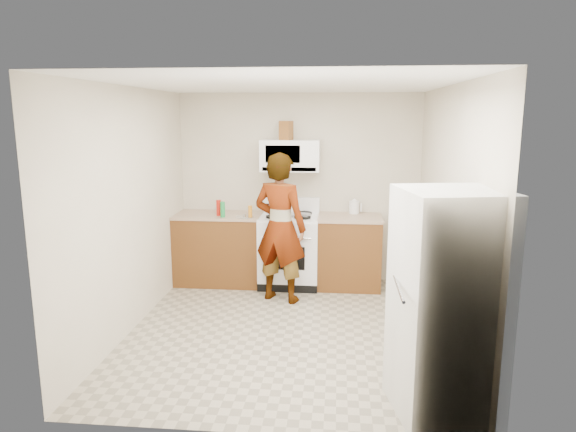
# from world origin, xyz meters

# --- Properties ---
(floor) EXTENTS (3.60, 3.60, 0.00)m
(floor) POSITION_xyz_m (0.00, 0.00, 0.00)
(floor) COLOR gray
(floor) RESTS_ON ground
(back_wall) EXTENTS (3.20, 0.02, 2.50)m
(back_wall) POSITION_xyz_m (0.00, 1.79, 1.25)
(back_wall) COLOR beige
(back_wall) RESTS_ON floor
(right_wall) EXTENTS (0.02, 3.60, 2.50)m
(right_wall) POSITION_xyz_m (1.59, 0.00, 1.25)
(right_wall) COLOR beige
(right_wall) RESTS_ON floor
(cabinet_left) EXTENTS (1.12, 0.62, 0.90)m
(cabinet_left) POSITION_xyz_m (-1.04, 1.49, 0.45)
(cabinet_left) COLOR #593715
(cabinet_left) RESTS_ON floor
(counter_left) EXTENTS (1.14, 0.64, 0.03)m
(counter_left) POSITION_xyz_m (-1.04, 1.49, 0.92)
(counter_left) COLOR gray
(counter_left) RESTS_ON cabinet_left
(cabinet_right) EXTENTS (0.80, 0.62, 0.90)m
(cabinet_right) POSITION_xyz_m (0.68, 1.49, 0.45)
(cabinet_right) COLOR #593715
(cabinet_right) RESTS_ON floor
(counter_right) EXTENTS (0.82, 0.64, 0.03)m
(counter_right) POSITION_xyz_m (0.68, 1.49, 0.92)
(counter_right) COLOR gray
(counter_right) RESTS_ON cabinet_right
(gas_range) EXTENTS (0.76, 0.65, 1.13)m
(gas_range) POSITION_xyz_m (-0.10, 1.48, 0.49)
(gas_range) COLOR white
(gas_range) RESTS_ON floor
(microwave) EXTENTS (0.76, 0.38, 0.40)m
(microwave) POSITION_xyz_m (-0.10, 1.61, 1.70)
(microwave) COLOR white
(microwave) RESTS_ON back_wall
(person) EXTENTS (0.76, 0.63, 1.79)m
(person) POSITION_xyz_m (-0.16, 0.89, 0.90)
(person) COLOR tan
(person) RESTS_ON floor
(fridge) EXTENTS (0.83, 0.83, 1.70)m
(fridge) POSITION_xyz_m (1.32, -1.36, 0.85)
(fridge) COLOR silver
(fridge) RESTS_ON floor
(kettle) EXTENTS (0.17, 0.17, 0.16)m
(kettle) POSITION_xyz_m (0.74, 1.70, 1.02)
(kettle) COLOR white
(kettle) RESTS_ON counter_right
(jug) EXTENTS (0.18, 0.18, 0.24)m
(jug) POSITION_xyz_m (-0.15, 1.57, 2.02)
(jug) COLOR brown
(jug) RESTS_ON microwave
(saucepan) EXTENTS (0.25, 0.25, 0.11)m
(saucepan) POSITION_xyz_m (-0.28, 1.64, 1.01)
(saucepan) COLOR silver
(saucepan) RESTS_ON gas_range
(tray) EXTENTS (0.28, 0.22, 0.05)m
(tray) POSITION_xyz_m (0.04, 1.40, 0.96)
(tray) COLOR silver
(tray) RESTS_ON gas_range
(bottle_spray) EXTENTS (0.07, 0.07, 0.20)m
(bottle_spray) POSITION_xyz_m (-1.01, 1.38, 1.04)
(bottle_spray) COLOR #B8180D
(bottle_spray) RESTS_ON counter_left
(bottle_hot_sauce) EXTENTS (0.05, 0.05, 0.15)m
(bottle_hot_sauce) POSITION_xyz_m (-0.58, 1.29, 1.01)
(bottle_hot_sauce) COLOR orange
(bottle_hot_sauce) RESTS_ON counter_left
(bottle_green_cap) EXTENTS (0.07, 0.07, 0.20)m
(bottle_green_cap) POSITION_xyz_m (-0.93, 1.28, 1.03)
(bottle_green_cap) COLOR #178039
(bottle_green_cap) RESTS_ON counter_left
(pot_lid) EXTENTS (0.24, 0.24, 0.01)m
(pot_lid) POSITION_xyz_m (-0.65, 1.28, 0.94)
(pot_lid) COLOR white
(pot_lid) RESTS_ON counter_left
(broom) EXTENTS (0.18, 0.26, 1.36)m
(broom) POSITION_xyz_m (1.57, 1.00, 0.69)
(broom) COLOR white
(broom) RESTS_ON floor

